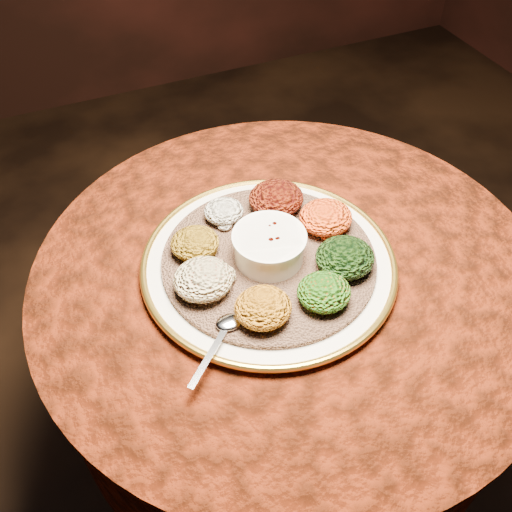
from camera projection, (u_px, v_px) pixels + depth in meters
name	position (u px, v px, depth m)	size (l,w,h in m)	color
table	(286.00, 323.00, 1.19)	(0.96, 0.96, 0.73)	black
platter	(269.00, 263.00, 1.05)	(0.49, 0.49, 0.02)	silver
injera	(269.00, 259.00, 1.04)	(0.39, 0.39, 0.01)	#895D44
stew_bowl	(269.00, 245.00, 1.01)	(0.13, 0.13, 0.06)	silver
spoon	(226.00, 327.00, 0.92)	(0.13, 0.11, 0.01)	silver
portion_ayib	(224.00, 211.00, 1.09)	(0.08, 0.07, 0.04)	silver
portion_kitfo	(276.00, 198.00, 1.11)	(0.11, 0.10, 0.05)	black
portion_tikil	(326.00, 217.00, 1.07)	(0.10, 0.10, 0.05)	#A15C0D
portion_gomen	(345.00, 257.00, 1.00)	(0.11, 0.10, 0.05)	black
portion_mixveg	(324.00, 292.00, 0.95)	(0.09, 0.09, 0.04)	#AB400B
portion_kik	(263.00, 308.00, 0.93)	(0.10, 0.09, 0.05)	#B46A0F
portion_timatim	(203.00, 279.00, 0.97)	(0.10, 0.10, 0.05)	maroon
portion_shiro	(195.00, 243.00, 1.03)	(0.09, 0.08, 0.04)	#896310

